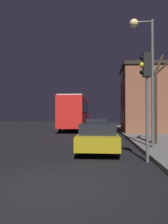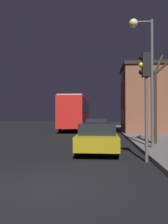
# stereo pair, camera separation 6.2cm
# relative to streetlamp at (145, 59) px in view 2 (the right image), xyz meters

# --- Properties ---
(ground_plane) EXTENTS (120.00, 120.00, 0.00)m
(ground_plane) POSITION_rel_streetlamp_xyz_m (-3.46, -5.62, -4.58)
(ground_plane) COLOR black
(brick_building) EXTENTS (4.19, 4.82, 6.36)m
(brick_building) POSITION_rel_streetlamp_xyz_m (1.92, 10.52, -1.21)
(brick_building) COLOR brown
(brick_building) RESTS_ON sidewalk
(streetlamp) EXTENTS (1.18, 0.43, 6.41)m
(streetlamp) POSITION_rel_streetlamp_xyz_m (0.00, 0.00, 0.00)
(streetlamp) COLOR #4C4C4C
(streetlamp) RESTS_ON sidewalk
(traffic_light) EXTENTS (0.43, 0.24, 4.11)m
(traffic_light) POSITION_rel_streetlamp_xyz_m (-0.50, -2.64, -1.62)
(traffic_light) COLOR #4C4C4C
(traffic_light) RESTS_ON ground
(bare_tree) EXTENTS (1.95, 1.74, 5.11)m
(bare_tree) POSITION_rel_streetlamp_xyz_m (0.85, 1.57, -1.97)
(bare_tree) COLOR #2D2319
(bare_tree) RESTS_ON sidewalk
(bus) EXTENTS (2.56, 10.84, 3.81)m
(bus) POSITION_rel_streetlamp_xyz_m (-5.21, 14.65, -2.32)
(bus) COLOR red
(bus) RESTS_ON ground
(car_near_lane) EXTENTS (1.84, 4.19, 1.39)m
(car_near_lane) POSITION_rel_streetlamp_xyz_m (-2.34, -0.50, -3.85)
(car_near_lane) COLOR olive
(car_near_lane) RESTS_ON ground
(car_mid_lane) EXTENTS (1.76, 4.30, 1.49)m
(car_mid_lane) POSITION_rel_streetlamp_xyz_m (-2.53, 6.82, -3.81)
(car_mid_lane) COLOR #B7BABF
(car_mid_lane) RESTS_ON ground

